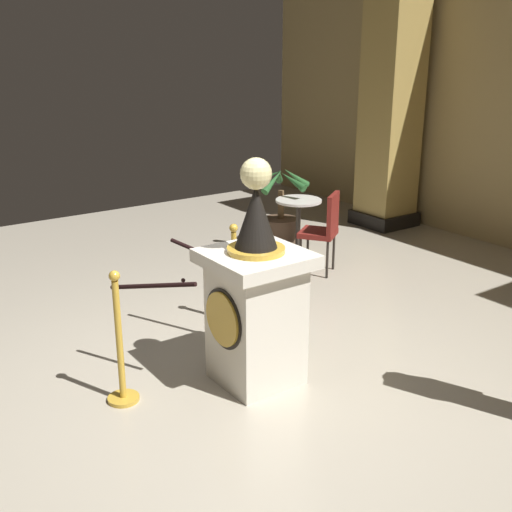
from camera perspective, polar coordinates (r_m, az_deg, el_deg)
name	(u,v)px	position (r m, az deg, el deg)	size (l,w,h in m)	color
ground_plane	(240,377)	(5.22, -1.44, -10.83)	(11.51, 11.51, 0.00)	#B2A893
pedestal_clock	(255,300)	(4.88, -0.05, -4.01)	(0.73, 0.73, 1.79)	silver
stanchion_near	(234,289)	(6.05, -1.97, -2.98)	(0.24, 0.24, 0.99)	gold
stanchion_far	(120,357)	(4.83, -12.14, -8.89)	(0.24, 0.24, 1.04)	gold
velvet_rope	(183,270)	(5.25, -6.63, -1.29)	(1.12, 1.13, 0.22)	black
column_left	(391,105)	(9.40, 12.11, 13.16)	(0.79, 0.79, 3.52)	black
potted_palm_left	(281,225)	(8.14, 2.24, 2.82)	(0.78, 0.77, 1.13)	#4C3828
cafe_table	(298,221)	(7.87, 3.83, 3.18)	(0.57, 0.57, 0.76)	#332D28
cafe_chair_red	(324,226)	(7.33, 6.20, 2.71)	(0.56, 0.56, 0.96)	black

